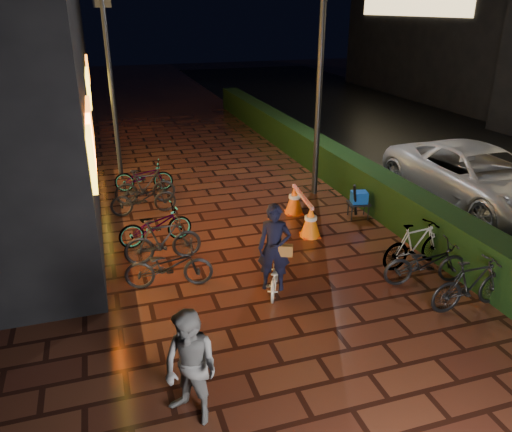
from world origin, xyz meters
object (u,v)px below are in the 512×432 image
object	(u,v)px
bystander_person	(191,368)
cart_assembly	(359,199)
van	(478,177)
traffic_barrier	(302,210)
cyclist	(274,261)

from	to	relation	value
bystander_person	cart_assembly	world-z (taller)	bystander_person
van	traffic_barrier	bearing A→B (deg)	175.58
cyclist	van	bearing A→B (deg)	21.16
bystander_person	van	bearing A→B (deg)	81.60
traffic_barrier	cart_assembly	distance (m)	1.48
van	cart_assembly	xyz separation A→B (m)	(-3.34, 0.15, -0.27)
traffic_barrier	cart_assembly	xyz separation A→B (m)	(1.48, -0.05, 0.12)
van	cart_assembly	size ratio (longest dim) A/B	5.68
bystander_person	van	xyz separation A→B (m)	(8.48, 5.08, -0.01)
bystander_person	van	size ratio (longest dim) A/B	0.28
cyclist	traffic_barrier	distance (m)	3.20
cyclist	cart_assembly	size ratio (longest dim) A/B	1.78
van	cart_assembly	world-z (taller)	van
van	cyclist	world-z (taller)	cyclist
van	traffic_barrier	distance (m)	4.84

